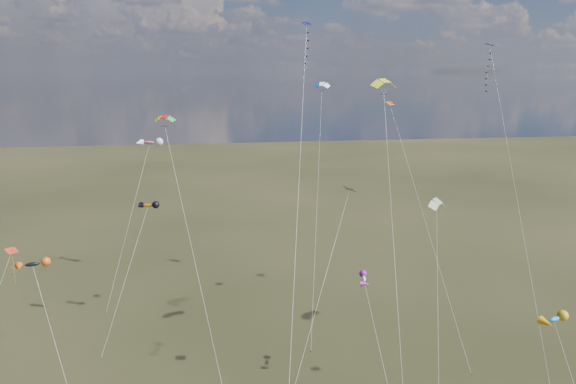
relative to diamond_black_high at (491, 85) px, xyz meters
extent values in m
cube|color=black|center=(0.05, 1.23, 4.77)|extent=(1.38, 1.38, 0.34)
cylinder|color=silver|center=(-0.38, -8.48, -12.84)|extent=(0.89, 19.44, 35.24)
cube|color=#11104F|center=(-23.27, -3.86, 6.45)|extent=(1.03, 0.99, 0.37)
cylinder|color=silver|center=(-26.65, -18.03, -12.00)|extent=(6.79, 28.38, 36.92)
cube|color=black|center=(-21.39, -15.19, -8.55)|extent=(1.00, 1.05, 0.35)
cylinder|color=silver|center=(-26.08, -20.85, -19.50)|extent=(9.42, 11.34, 21.92)
cube|color=red|center=(-55.99, 0.15, -17.92)|extent=(1.55, 1.55, 0.44)
cube|color=#CF510C|center=(-11.77, 2.20, -2.13)|extent=(1.15, 1.12, 0.40)
cylinder|color=silver|center=(-9.02, -4.96, -16.29)|extent=(5.53, 14.35, 28.34)
cube|color=#332316|center=(-6.27, -12.12, -30.40)|extent=(0.10, 0.10, 0.12)
cylinder|color=silver|center=(-17.94, -18.41, -14.86)|extent=(3.29, 19.62, 31.21)
cylinder|color=silver|center=(-20.33, 3.79, -15.25)|extent=(4.69, 17.57, 30.43)
cube|color=#332316|center=(-22.66, -4.99, -30.40)|extent=(0.10, 0.10, 0.12)
cylinder|color=silver|center=(-10.21, -11.03, -21.64)|extent=(4.48, 12.91, 17.64)
cylinder|color=silver|center=(-35.20, -10.89, -16.81)|extent=(6.36, 19.89, 27.31)
ellipsoid|color=black|center=(-52.88, -2.92, -18.56)|extent=(3.14, 1.97, 1.07)
cylinder|color=silver|center=(-50.48, -6.70, -24.51)|extent=(4.82, 7.59, 11.91)
ellipsoid|color=#C46C08|center=(-41.44, 4.67, -14.44)|extent=(2.56, 1.72, 1.10)
cylinder|color=silver|center=(-44.11, 0.91, -22.45)|extent=(5.37, 7.54, 16.03)
cube|color=#332316|center=(-46.78, -2.84, -30.40)|extent=(0.10, 0.10, 0.12)
ellipsoid|color=white|center=(-18.94, -12.65, -18.29)|extent=(1.31, 2.47, 0.86)
cylinder|color=silver|center=(-18.48, -17.72, -24.37)|extent=(0.96, 10.16, 12.19)
ellipsoid|color=red|center=(-42.61, 20.15, -8.72)|extent=(4.19, 3.13, 1.40)
cylinder|color=silver|center=(-45.50, 14.42, -19.59)|extent=(5.81, 11.48, 21.75)
cube|color=#332316|center=(-48.39, 8.69, -30.40)|extent=(0.10, 0.10, 0.12)
ellipsoid|color=blue|center=(-7.51, -25.34, -17.10)|extent=(2.31, 1.62, 1.01)
camera|label=1|loc=(-33.40, -58.30, 1.61)|focal=32.00mm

